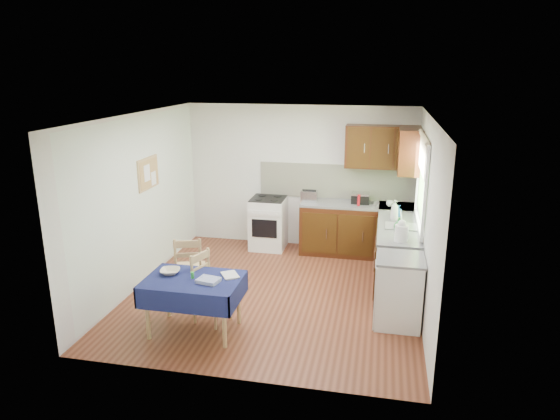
% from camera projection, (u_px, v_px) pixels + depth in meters
% --- Properties ---
extents(floor, '(4.20, 4.20, 0.00)m').
position_uv_depth(floor, '(274.00, 292.00, 7.15)').
color(floor, '#522616').
rests_on(floor, ground).
extents(ceiling, '(4.00, 4.20, 0.02)m').
position_uv_depth(ceiling, '(274.00, 116.00, 6.46)').
color(ceiling, white).
rests_on(ceiling, wall_back).
extents(wall_back, '(4.00, 0.02, 2.50)m').
position_uv_depth(wall_back, '(300.00, 177.00, 8.78)').
color(wall_back, silver).
rests_on(wall_back, ground).
extents(wall_front, '(4.00, 0.02, 2.50)m').
position_uv_depth(wall_front, '(228.00, 267.00, 4.83)').
color(wall_front, silver).
rests_on(wall_front, ground).
extents(wall_left, '(0.02, 4.20, 2.50)m').
position_uv_depth(wall_left, '(139.00, 201.00, 7.19)').
color(wall_left, white).
rests_on(wall_left, ground).
extents(wall_right, '(0.02, 4.20, 2.50)m').
position_uv_depth(wall_right, '(426.00, 217.00, 6.41)').
color(wall_right, silver).
rests_on(wall_right, ground).
extents(base_cabinets, '(1.90, 2.30, 0.86)m').
position_uv_depth(base_cabinets, '(374.00, 242.00, 7.95)').
color(base_cabinets, black).
rests_on(base_cabinets, ground).
extents(worktop_back, '(1.90, 0.60, 0.04)m').
position_uv_depth(worktop_back, '(358.00, 205.00, 8.40)').
color(worktop_back, slate).
rests_on(worktop_back, base_cabinets).
extents(worktop_right, '(0.60, 1.70, 0.04)m').
position_uv_depth(worktop_right, '(399.00, 228.00, 7.19)').
color(worktop_right, slate).
rests_on(worktop_right, base_cabinets).
extents(worktop_corner, '(0.60, 0.60, 0.04)m').
position_uv_depth(worktop_corner, '(397.00, 207.00, 8.27)').
color(worktop_corner, slate).
rests_on(worktop_corner, base_cabinets).
extents(splashback, '(2.70, 0.02, 0.60)m').
position_uv_depth(splashback, '(336.00, 181.00, 8.65)').
color(splashback, white).
rests_on(splashback, wall_back).
extents(upper_cabinets, '(1.20, 0.85, 0.70)m').
position_uv_depth(upper_cabinets, '(390.00, 148.00, 8.04)').
color(upper_cabinets, black).
rests_on(upper_cabinets, wall_back).
extents(stove, '(0.60, 0.61, 0.92)m').
position_uv_depth(stove, '(268.00, 223.00, 8.81)').
color(stove, white).
rests_on(stove, ground).
extents(window, '(0.04, 1.48, 1.26)m').
position_uv_depth(window, '(422.00, 176.00, 6.97)').
color(window, '#335724').
rests_on(window, wall_right).
extents(fridge, '(0.58, 0.60, 0.89)m').
position_uv_depth(fridge, '(399.00, 291.00, 6.18)').
color(fridge, white).
rests_on(fridge, ground).
extents(corkboard, '(0.04, 0.62, 0.47)m').
position_uv_depth(corkboard, '(148.00, 173.00, 7.37)').
color(corkboard, tan).
rests_on(corkboard, wall_left).
extents(dining_table, '(1.14, 0.78, 0.69)m').
position_uv_depth(dining_table, '(193.00, 287.00, 5.96)').
color(dining_table, '#101243').
rests_on(dining_table, ground).
extents(chair_far, '(0.51, 0.51, 0.92)m').
position_uv_depth(chair_far, '(189.00, 266.00, 6.83)').
color(chair_far, tan).
rests_on(chair_far, ground).
extents(chair_near, '(0.51, 0.51, 0.90)m').
position_uv_depth(chair_near, '(209.00, 285.00, 6.25)').
color(chair_near, tan).
rests_on(chair_near, ground).
extents(toaster, '(0.28, 0.17, 0.21)m').
position_uv_depth(toaster, '(309.00, 196.00, 8.49)').
color(toaster, silver).
rests_on(toaster, worktop_back).
extents(sandwich_press, '(0.30, 0.26, 0.17)m').
position_uv_depth(sandwich_press, '(360.00, 198.00, 8.41)').
color(sandwich_press, black).
rests_on(sandwich_press, worktop_back).
extents(sauce_bottle, '(0.04, 0.04, 0.19)m').
position_uv_depth(sauce_bottle, '(359.00, 200.00, 8.22)').
color(sauce_bottle, '#B40E17').
rests_on(sauce_bottle, worktop_back).
extents(yellow_packet, '(0.13, 0.10, 0.16)m').
position_uv_depth(yellow_packet, '(356.00, 197.00, 8.52)').
color(yellow_packet, gold).
rests_on(yellow_packet, worktop_back).
extents(dish_rack, '(0.46, 0.35, 0.22)m').
position_uv_depth(dish_rack, '(401.00, 225.00, 7.15)').
color(dish_rack, gray).
rests_on(dish_rack, worktop_right).
extents(kettle, '(0.18, 0.18, 0.30)m').
position_uv_depth(kettle, '(401.00, 232.00, 6.54)').
color(kettle, white).
rests_on(kettle, worktop_right).
extents(cup, '(0.13, 0.13, 0.10)m').
position_uv_depth(cup, '(390.00, 204.00, 8.20)').
color(cup, white).
rests_on(cup, worktop_back).
extents(soap_bottle_a, '(0.16, 0.16, 0.30)m').
position_uv_depth(soap_bottle_a, '(395.00, 210.00, 7.46)').
color(soap_bottle_a, white).
rests_on(soap_bottle_a, worktop_right).
extents(soap_bottle_b, '(0.11, 0.11, 0.18)m').
position_uv_depth(soap_bottle_b, '(398.00, 211.00, 7.65)').
color(soap_bottle_b, blue).
rests_on(soap_bottle_b, worktop_right).
extents(soap_bottle_c, '(0.16, 0.16, 0.18)m').
position_uv_depth(soap_bottle_c, '(399.00, 224.00, 6.99)').
color(soap_bottle_c, '#238337').
rests_on(soap_bottle_c, worktop_right).
extents(plate_bowl, '(0.29, 0.29, 0.06)m').
position_uv_depth(plate_bowl, '(170.00, 271.00, 6.07)').
color(plate_bowl, beige).
rests_on(plate_bowl, dining_table).
extents(book, '(0.28, 0.30, 0.02)m').
position_uv_depth(book, '(223.00, 276.00, 5.98)').
color(book, white).
rests_on(book, dining_table).
extents(spice_jar, '(0.04, 0.04, 0.08)m').
position_uv_depth(spice_jar, '(193.00, 275.00, 5.93)').
color(spice_jar, green).
rests_on(spice_jar, dining_table).
extents(tea_towel, '(0.28, 0.24, 0.04)m').
position_uv_depth(tea_towel, '(208.00, 280.00, 5.83)').
color(tea_towel, navy).
rests_on(tea_towel, dining_table).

